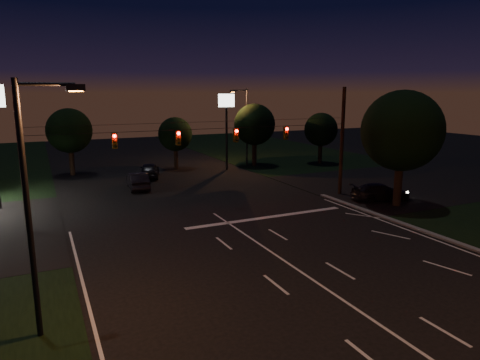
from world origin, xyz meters
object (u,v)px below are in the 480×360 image
utility_pole_right (339,194)px  car_oncoming_b (138,181)px  tree_right_near (400,132)px  car_cross (381,192)px  car_oncoming_a (149,170)px

utility_pole_right → car_oncoming_b: bearing=148.2°
tree_right_near → car_oncoming_b: bearing=139.6°
car_cross → car_oncoming_b: bearing=67.2°
utility_pole_right → tree_right_near: size_ratio=1.03×
car_oncoming_b → car_cross: (16.76, -12.58, -0.07)m
car_oncoming_a → car_oncoming_b: (-2.19, -4.71, -0.01)m
tree_right_near → car_oncoming_a: size_ratio=1.94×
tree_right_near → car_cross: bearing=88.6°
tree_right_near → car_cross: (0.04, 1.66, -4.99)m
car_oncoming_b → car_cross: car_oncoming_b is taller
car_oncoming_b → car_oncoming_a: bearing=-110.4°
utility_pole_right → car_oncoming_a: utility_pole_right is taller
utility_pole_right → car_cross: utility_pole_right is taller
car_cross → tree_right_near: bearing=-167.3°
utility_pole_right → tree_right_near: tree_right_near is taller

